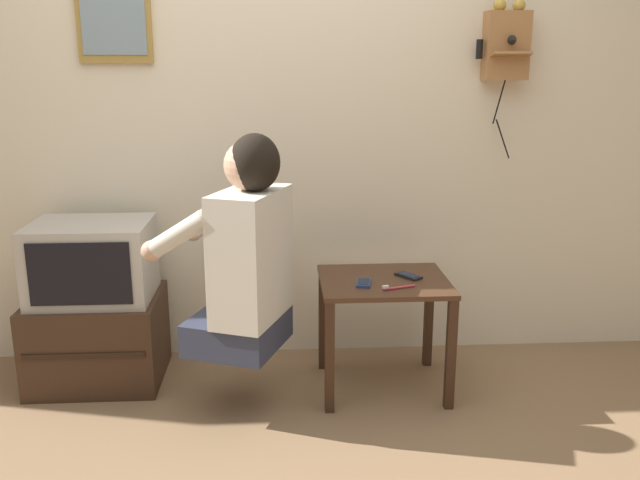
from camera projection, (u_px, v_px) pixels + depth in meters
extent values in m
cube|color=beige|center=(266.00, 105.00, 3.28)|extent=(6.80, 0.05, 2.55)
cube|color=#422819|center=(384.00, 282.00, 3.05)|extent=(0.57, 0.49, 0.02)
cube|color=#382215|center=(330.00, 358.00, 2.89)|extent=(0.04, 0.04, 0.51)
cube|color=#382215|center=(451.00, 354.00, 2.92)|extent=(0.04, 0.04, 0.51)
cube|color=#382215|center=(323.00, 320.00, 3.31)|extent=(0.04, 0.04, 0.51)
cube|color=#382215|center=(429.00, 317.00, 3.35)|extent=(0.04, 0.04, 0.51)
cube|color=#2D3347|center=(238.00, 330.00, 2.90)|extent=(0.48, 0.49, 0.14)
cube|color=beige|center=(251.00, 255.00, 2.80)|extent=(0.35, 0.46, 0.54)
sphere|color=tan|center=(249.00, 165.00, 2.70)|extent=(0.20, 0.20, 0.20)
ellipsoid|color=black|center=(255.00, 163.00, 2.69)|extent=(0.27, 0.27, 0.23)
cylinder|color=beige|center=(178.00, 235.00, 2.68)|extent=(0.30, 0.18, 0.22)
cylinder|color=beige|center=(217.00, 216.00, 3.00)|extent=(0.30, 0.18, 0.22)
sphere|color=tan|center=(152.00, 251.00, 2.73)|extent=(0.09, 0.09, 0.09)
sphere|color=tan|center=(193.00, 231.00, 3.06)|extent=(0.09, 0.09, 0.09)
cube|color=#382316|center=(98.00, 338.00, 3.21)|extent=(0.59, 0.48, 0.41)
cube|color=black|center=(84.00, 356.00, 2.96)|extent=(0.53, 0.01, 0.02)
cube|color=#ADA89E|center=(92.00, 261.00, 3.10)|extent=(0.53, 0.41, 0.36)
cube|color=black|center=(79.00, 274.00, 2.90)|extent=(0.44, 0.01, 0.28)
cube|color=#9E6B3D|center=(506.00, 46.00, 3.21)|extent=(0.20, 0.11, 0.32)
cube|color=#9E6B3D|center=(511.00, 54.00, 3.13)|extent=(0.18, 0.07, 0.03)
sphere|color=#B79338|center=(500.00, 5.00, 3.15)|extent=(0.06, 0.06, 0.06)
sphere|color=#B79338|center=(519.00, 5.00, 3.15)|extent=(0.06, 0.06, 0.06)
cone|color=black|center=(514.00, 40.00, 3.10)|extent=(0.04, 0.05, 0.04)
cylinder|color=black|center=(479.00, 49.00, 3.20)|extent=(0.03, 0.03, 0.09)
cylinder|color=black|center=(499.00, 101.00, 3.25)|extent=(0.04, 0.04, 0.22)
cylinder|color=black|center=(503.00, 139.00, 3.31)|extent=(0.07, 0.06, 0.19)
cube|color=olive|center=(113.00, 5.00, 3.09)|extent=(0.34, 0.02, 0.52)
cube|color=gray|center=(112.00, 4.00, 3.08)|extent=(0.29, 0.01, 0.44)
cube|color=navy|center=(364.00, 283.00, 2.98)|extent=(0.08, 0.13, 0.01)
cube|color=black|center=(364.00, 281.00, 2.98)|extent=(0.07, 0.10, 0.00)
cube|color=black|center=(408.00, 276.00, 3.08)|extent=(0.12, 0.14, 0.01)
cube|color=black|center=(408.00, 275.00, 3.07)|extent=(0.10, 0.11, 0.00)
cylinder|color=#D83F4C|center=(399.00, 288.00, 2.92)|extent=(0.15, 0.06, 0.01)
cube|color=white|center=(385.00, 287.00, 2.89)|extent=(0.03, 0.02, 0.01)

